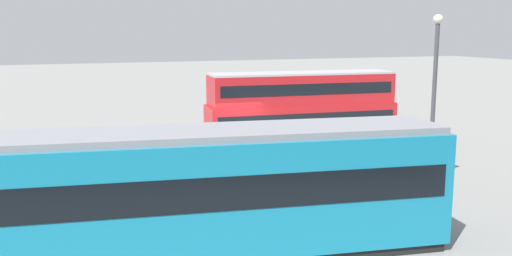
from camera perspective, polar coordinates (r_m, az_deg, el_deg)
ground_plane at (r=28.43m, az=-1.34°, el=-2.61°), size 160.00×160.00×0.00m
double_decker_bus at (r=31.00m, az=4.62°, el=2.15°), size 10.64×3.23×3.89m
tram_yellow at (r=15.48m, az=-5.60°, el=-6.45°), size 13.97×4.45×3.57m
pedestrian_near_railing at (r=23.30m, az=-7.58°, el=-3.04°), size 0.43×0.43×1.72m
pedestrian_crossing at (r=19.54m, az=7.59°, el=-5.62°), size 0.43×0.43×1.71m
pedestrian_railing at (r=22.13m, az=-3.14°, el=-4.33°), size 8.79×0.71×1.08m
info_sign at (r=21.35m, az=-14.22°, el=-2.83°), size 1.12×0.15×2.29m
street_lamp at (r=21.91m, az=17.64°, el=3.61°), size 0.36×0.36×6.75m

